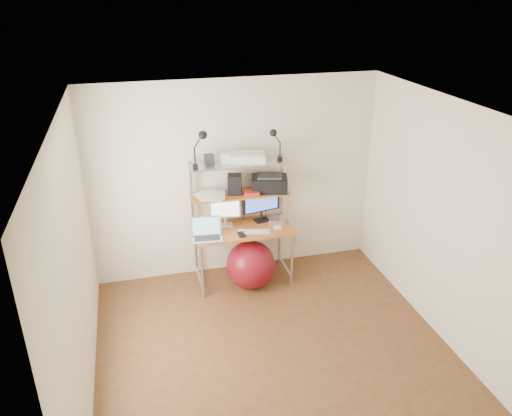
% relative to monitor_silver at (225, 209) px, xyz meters
% --- Properties ---
extents(room, '(3.60, 3.60, 3.60)m').
position_rel_monitor_silver_xyz_m(room, '(0.19, -1.57, 0.29)').
color(room, brown).
rests_on(room, ground).
extents(computer_desk, '(1.20, 0.60, 1.57)m').
position_rel_monitor_silver_xyz_m(computer_desk, '(0.19, -0.07, -0.01)').
color(computer_desk, '#C55F26').
rests_on(computer_desk, ground).
extents(desktop, '(1.20, 0.60, 0.00)m').
position_rel_monitor_silver_xyz_m(desktop, '(0.19, -0.13, -0.22)').
color(desktop, '#C55F26').
rests_on(desktop, computer_desk).
extents(mid_shelf, '(1.18, 0.34, 0.00)m').
position_rel_monitor_silver_xyz_m(mid_shelf, '(0.19, -0.00, 0.19)').
color(mid_shelf, '#C55F26').
rests_on(mid_shelf, computer_desk).
extents(top_shelf, '(1.18, 0.34, 0.00)m').
position_rel_monitor_silver_xyz_m(top_shelf, '(0.19, -0.00, 0.59)').
color(top_shelf, '#ADADB2').
rests_on(top_shelf, computer_desk).
extents(floor, '(3.60, 3.60, 0.00)m').
position_rel_monitor_silver_xyz_m(floor, '(0.19, -1.57, -0.96)').
color(floor, brown).
rests_on(floor, ground).
extents(wall_outlet, '(0.08, 0.01, 0.12)m').
position_rel_monitor_silver_xyz_m(wall_outlet, '(1.04, 0.21, -0.66)').
color(wall_outlet, silver).
rests_on(wall_outlet, room).
extents(monitor_silver, '(0.38, 0.16, 0.42)m').
position_rel_monitor_silver_xyz_m(monitor_silver, '(0.00, 0.00, 0.00)').
color(monitor_silver, silver).
rests_on(monitor_silver, desktop).
extents(monitor_black, '(0.49, 0.17, 0.49)m').
position_rel_monitor_silver_xyz_m(monitor_black, '(0.47, 0.03, 0.02)').
color(monitor_black, black).
rests_on(monitor_black, desktop).
extents(laptop, '(0.38, 0.32, 0.31)m').
position_rel_monitor_silver_xyz_m(laptop, '(-0.28, -0.26, -0.17)').
color(laptop, silver).
rests_on(laptop, desktop).
extents(keyboard, '(0.40, 0.20, 0.01)m').
position_rel_monitor_silver_xyz_m(keyboard, '(0.30, -0.27, -0.22)').
color(keyboard, silver).
rests_on(keyboard, desktop).
extents(mouse, '(0.09, 0.06, 0.02)m').
position_rel_monitor_silver_xyz_m(mouse, '(0.60, -0.24, -0.21)').
color(mouse, silver).
rests_on(mouse, desktop).
extents(mac_mini, '(0.27, 0.27, 0.04)m').
position_rel_monitor_silver_xyz_m(mac_mini, '(0.66, -0.04, -0.20)').
color(mac_mini, silver).
rests_on(mac_mini, desktop).
extents(phone, '(0.08, 0.15, 0.01)m').
position_rel_monitor_silver_xyz_m(phone, '(0.13, -0.30, -0.22)').
color(phone, black).
rests_on(phone, desktop).
extents(printer, '(0.49, 0.39, 0.21)m').
position_rel_monitor_silver_xyz_m(printer, '(0.56, -0.01, 0.28)').
color(printer, black).
rests_on(printer, mid_shelf).
extents(nas_cube, '(0.20, 0.20, 0.24)m').
position_rel_monitor_silver_xyz_m(nas_cube, '(0.13, 0.01, 0.31)').
color(nas_cube, black).
rests_on(nas_cube, mid_shelf).
extents(red_box, '(0.20, 0.14, 0.05)m').
position_rel_monitor_silver_xyz_m(red_box, '(0.31, -0.10, 0.21)').
color(red_box, '#AE251B').
rests_on(red_box, mid_shelf).
extents(scanner, '(0.45, 0.34, 0.11)m').
position_rel_monitor_silver_xyz_m(scanner, '(0.29, 0.01, 0.64)').
color(scanner, silver).
rests_on(scanner, top_shelf).
extents(box_white, '(0.11, 0.09, 0.12)m').
position_rel_monitor_silver_xyz_m(box_white, '(0.02, -0.02, 0.65)').
color(box_white, silver).
rests_on(box_white, top_shelf).
extents(box_grey, '(0.11, 0.11, 0.11)m').
position_rel_monitor_silver_xyz_m(box_grey, '(-0.16, 0.04, 0.64)').
color(box_grey, '#2E2E30').
rests_on(box_grey, top_shelf).
extents(clip_lamp_left, '(0.18, 0.10, 0.45)m').
position_rel_monitor_silver_xyz_m(clip_lamp_left, '(-0.27, -0.12, 0.91)').
color(clip_lamp_left, black).
rests_on(clip_lamp_left, top_shelf).
extents(clip_lamp_right, '(0.16, 0.09, 0.39)m').
position_rel_monitor_silver_xyz_m(clip_lamp_right, '(0.60, -0.08, 0.88)').
color(clip_lamp_right, black).
rests_on(clip_lamp_right, top_shelf).
extents(exercise_ball, '(0.61, 0.61, 0.61)m').
position_rel_monitor_silver_xyz_m(exercise_ball, '(0.25, -0.29, -0.66)').
color(exercise_ball, maroon).
rests_on(exercise_ball, floor).
extents(paper_stack, '(0.40, 0.40, 0.02)m').
position_rel_monitor_silver_xyz_m(paper_stack, '(-0.16, -0.00, 0.20)').
color(paper_stack, white).
rests_on(paper_stack, mid_shelf).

